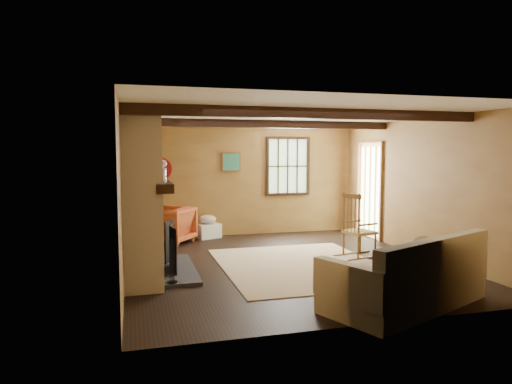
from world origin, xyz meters
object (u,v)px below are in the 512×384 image
object	(u,v)px
rocking_chair	(358,230)
sofa	(409,280)
armchair	(171,225)
fireplace	(143,200)
laundry_basket	(207,231)

from	to	relation	value
rocking_chair	sofa	bearing A→B (deg)	152.21
rocking_chair	armchair	world-z (taller)	rocking_chair
fireplace	rocking_chair	bearing A→B (deg)	1.97
sofa	laundry_basket	xyz separation A→B (m)	(-1.61, 4.89, -0.16)
sofa	armchair	world-z (taller)	sofa
armchair	laundry_basket	bearing A→B (deg)	150.85
fireplace	sofa	distance (m)	3.87
sofa	laundry_basket	size ratio (longest dim) A/B	4.64
laundry_basket	armchair	size ratio (longest dim) A/B	0.62
sofa	armchair	xyz separation A→B (m)	(-2.40, 4.55, 0.06)
fireplace	armchair	size ratio (longest dim) A/B	3.00
rocking_chair	laundry_basket	xyz separation A→B (m)	(-2.24, 2.43, -0.32)
sofa	laundry_basket	distance (m)	5.15
fireplace	laundry_basket	size ratio (longest dim) A/B	4.80
sofa	laundry_basket	bearing A→B (deg)	85.15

